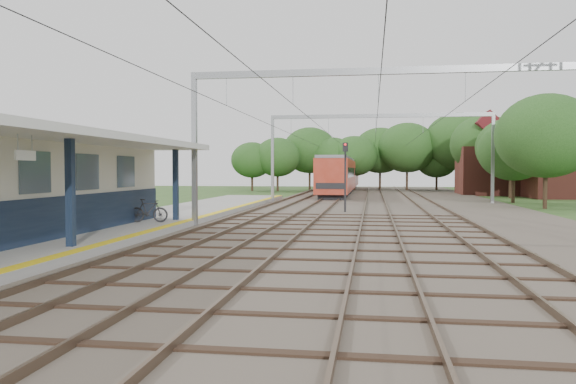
{
  "coord_description": "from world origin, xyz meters",
  "views": [
    {
      "loc": [
        2.98,
        -9.46,
        2.62
      ],
      "look_at": [
        -0.9,
        16.21,
        1.6
      ],
      "focal_mm": 35.0,
      "sensor_mm": 36.0,
      "label": 1
    }
  ],
  "objects": [
    {
      "name": "ground",
      "position": [
        0.0,
        0.0,
        0.0
      ],
      "size": [
        160.0,
        160.0,
        0.0
      ],
      "primitive_type": "plane",
      "color": "#2D4C1E",
      "rests_on": "ground"
    },
    {
      "name": "ballast_bed",
      "position": [
        4.0,
        30.0,
        0.05
      ],
      "size": [
        18.0,
        90.0,
        0.1
      ],
      "primitive_type": "cube",
      "color": "#473D33",
      "rests_on": "ground"
    },
    {
      "name": "platform",
      "position": [
        -7.5,
        14.0,
        0.17
      ],
      "size": [
        5.0,
        52.0,
        0.35
      ],
      "primitive_type": "cube",
      "color": "gray",
      "rests_on": "ground"
    },
    {
      "name": "yellow_stripe",
      "position": [
        -5.25,
        14.0,
        0.35
      ],
      "size": [
        0.45,
        52.0,
        0.01
      ],
      "primitive_type": "cube",
      "color": "yellow",
      "rests_on": "platform"
    },
    {
      "name": "station_building",
      "position": [
        -8.88,
        7.0,
        2.04
      ],
      "size": [
        3.41,
        18.0,
        3.4
      ],
      "color": "beige",
      "rests_on": "platform"
    },
    {
      "name": "canopy",
      "position": [
        -7.77,
        6.0,
        3.64
      ],
      "size": [
        6.4,
        20.0,
        3.44
      ],
      "color": "#101D33",
      "rests_on": "platform"
    },
    {
      "name": "rail_tracks",
      "position": [
        1.5,
        30.0,
        0.18
      ],
      "size": [
        11.8,
        88.0,
        0.15
      ],
      "color": "brown",
      "rests_on": "ballast_bed"
    },
    {
      "name": "catenary_system",
      "position": [
        3.39,
        25.28,
        5.51
      ],
      "size": [
        17.22,
        88.0,
        7.0
      ],
      "color": "gray",
      "rests_on": "ground"
    },
    {
      "name": "tree_band",
      "position": [
        3.84,
        57.12,
        4.92
      ],
      "size": [
        31.72,
        30.88,
        8.82
      ],
      "color": "#382619",
      "rests_on": "ground"
    },
    {
      "name": "house_near",
      "position": [
        21.0,
        46.0,
        2.99
      ],
      "size": [
        7.0,
        6.12,
        7.89
      ],
      "color": "brown",
      "rests_on": "ground"
    },
    {
      "name": "house_far",
      "position": [
        16.0,
        52.0,
        3.23
      ],
      "size": [
        8.0,
        6.12,
        8.66
      ],
      "color": "brown",
      "rests_on": "ground"
    },
    {
      "name": "bicycle",
      "position": [
        -6.63,
        13.62,
        0.86
      ],
      "size": [
        1.73,
        0.65,
        1.01
      ],
      "primitive_type": "imported",
      "rotation": [
        0.0,
        0.0,
        1.67
      ],
      "color": "black",
      "rests_on": "platform"
    },
    {
      "name": "train",
      "position": [
        -0.5,
        54.9,
        2.11
      ],
      "size": [
        2.88,
        35.81,
        3.78
      ],
      "color": "black",
      "rests_on": "ballast_bed"
    },
    {
      "name": "signal_post",
      "position": [
        1.35,
        24.24,
        2.66
      ],
      "size": [
        0.32,
        0.29,
        4.26
      ],
      "rotation": [
        0.0,
        0.0,
        -0.22
      ],
      "color": "black",
      "rests_on": "ground"
    }
  ]
}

